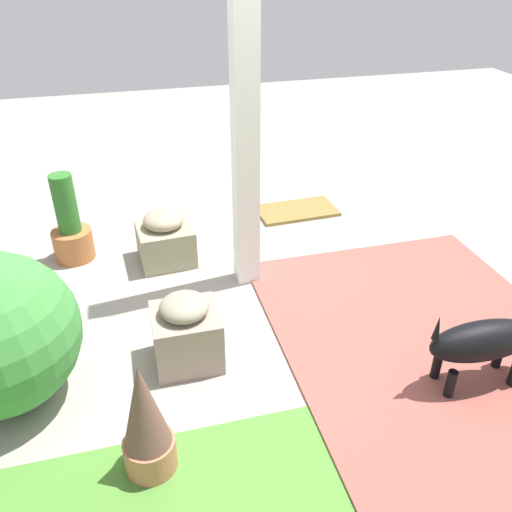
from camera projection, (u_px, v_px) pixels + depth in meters
name	position (u px, v px, depth m)	size (l,w,h in m)	color
ground_plane	(281.00, 297.00, 3.73)	(12.00, 12.00, 0.00)	#9D928A
brick_path	(432.00, 346.00, 3.27)	(1.80, 2.40, 0.02)	#944D43
porch_pillar	(245.00, 103.00, 3.26)	(0.16, 0.16, 2.57)	white
stone_planter_nearest	(165.00, 239.00, 4.05)	(0.43, 0.44, 0.42)	gray
stone_planter_mid	(186.00, 332.00, 3.07)	(0.38, 0.36, 0.46)	gray
terracotta_pot_tall	(71.00, 230.00, 4.05)	(0.30, 0.30, 0.69)	#AC6435
terracotta_pot_spiky	(145.00, 422.00, 2.39)	(0.25, 0.25, 0.64)	#B76E4E
dog	(493.00, 338.00, 2.87)	(0.78, 0.23, 0.54)	black
doormat	(297.00, 211.00, 4.84)	(0.71, 0.39, 0.03)	olive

